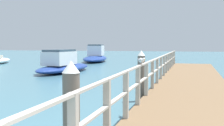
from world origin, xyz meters
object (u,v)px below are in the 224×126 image
(boat_0, at_px, (63,65))
(boat_4, at_px, (95,56))
(dock_piling_far, at_px, (141,76))
(dock_piling_near, at_px, (71,120))
(seagull_foreground, at_px, (141,60))

(boat_0, bearing_deg, boat_4, -78.47)
(dock_piling_far, xyz_separation_m, boat_0, (-7.69, 9.53, -0.40))
(dock_piling_near, distance_m, boat_4, 30.77)
(dock_piling_far, xyz_separation_m, seagull_foreground, (0.38, -2.26, 0.73))
(dock_piling_far, relative_size, boat_4, 0.24)
(dock_piling_near, distance_m, dock_piling_far, 6.71)
(seagull_foreground, height_order, boat_4, boat_4)
(dock_piling_far, bearing_deg, boat_0, 128.90)
(boat_0, height_order, boat_4, boat_4)
(dock_piling_far, relative_size, seagull_foreground, 4.74)
(dock_piling_near, height_order, boat_4, boat_4)
(seagull_foreground, bearing_deg, dock_piling_far, -116.45)
(dock_piling_far, distance_m, boat_4, 24.46)
(boat_0, bearing_deg, dock_piling_far, 132.82)
(dock_piling_far, height_order, seagull_foreground, dock_piling_far)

